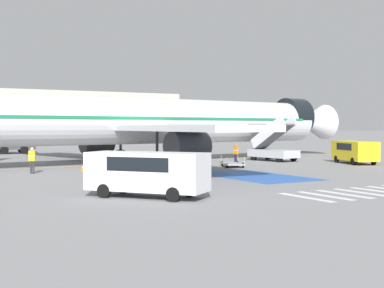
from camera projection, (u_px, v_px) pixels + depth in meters
The scene contains 18 objects.
ground_plane at pixel (141, 162), 48.10m from camera, with size 600.00×600.00×0.00m, color slate.
apron_leadline_yellow at pixel (155, 162), 47.86m from camera, with size 0.20×81.21×0.01m, color gold.
apron_stand_patch_blue at pixel (254, 176), 34.78m from camera, with size 4.82×8.87×0.01m, color #2856A8.
apron_walkway_bar_0 at pixel (306, 197), 24.33m from camera, with size 0.44×3.60×0.01m, color silver.
apron_walkway_bar_1 at pixel (325, 196), 24.92m from camera, with size 0.44×3.60×0.01m, color silver.
apron_walkway_bar_2 at pixel (344, 194), 25.51m from camera, with size 0.44×3.60×0.01m, color silver.
apron_walkway_bar_3 at pixel (362, 193), 26.10m from camera, with size 0.44×3.60×0.01m, color silver.
apron_walkway_bar_4 at pixel (379, 191), 26.70m from camera, with size 0.44×3.60×0.01m, color silver.
airliner at pixel (148, 121), 47.36m from camera, with size 47.91×36.47×11.26m.
boarding_stairs_forward at pixel (273, 150), 50.18m from camera, with size 2.74×5.42×4.31m.
service_van_0 at pixel (355, 150), 46.34m from camera, with size 3.60×5.48×1.96m.
service_van_1 at pixel (147, 170), 24.31m from camera, with size 4.95×5.55×2.06m.
baggage_cart at pixel (232, 164), 42.56m from camera, with size 2.38×2.97×0.87m.
ground_crew_0 at pixel (236, 152), 45.77m from camera, with size 0.30×0.46×1.75m.
ground_crew_1 at pixel (185, 154), 42.23m from camera, with size 0.46×0.30×1.86m.
ground_crew_2 at pixel (32, 158), 36.51m from camera, with size 0.49×0.43×1.80m.
traffic_cone_0 at pixel (83, 168), 39.05m from camera, with size 0.41×0.41×0.46m.
traffic_cone_1 at pixel (112, 171), 35.08m from camera, with size 0.52×0.52×0.58m.
Camera 1 is at (-19.71, -44.03, 3.24)m, focal length 50.00 mm.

